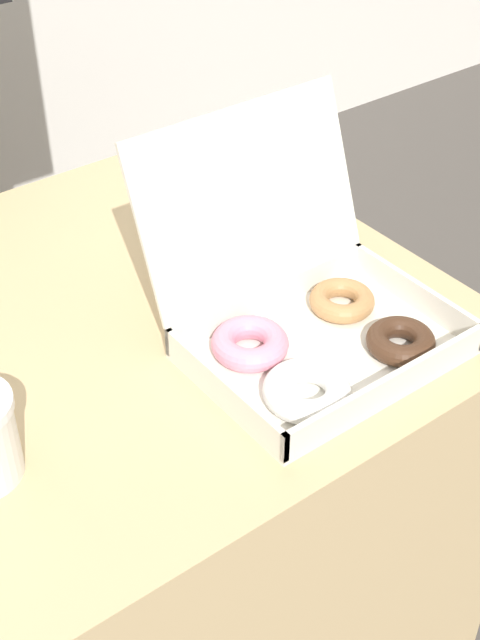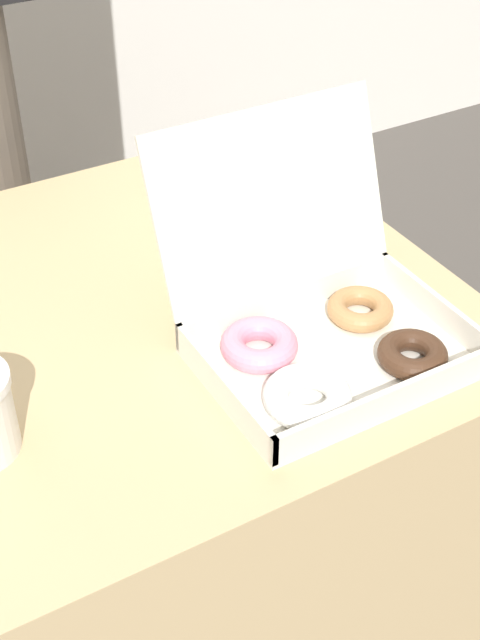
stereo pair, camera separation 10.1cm
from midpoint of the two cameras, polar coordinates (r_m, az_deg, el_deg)
The scene contains 3 objects.
ground_plane at distance 1.79m, azimuth -4.26°, elevation -18.55°, with size 14.00×14.00×0.00m, color #4C4742.
table at distance 1.50m, azimuth -4.90°, elevation -10.79°, with size 0.95×0.82×0.73m.
donut_box at distance 1.16m, azimuth 7.53°, elevation -0.36°, with size 0.34×0.34×0.28m.
Camera 2 is at (-0.34, -0.95, 1.49)m, focal length 50.00 mm.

